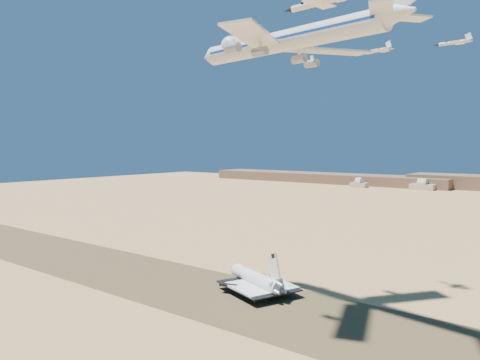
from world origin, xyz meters
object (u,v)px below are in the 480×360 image
Objects in this scene: crew_c at (255,303)px; chase_jet_a at (314,4)px; chase_jet_f at (454,42)px; shuttle at (256,280)px; chase_jet_e at (377,50)px; carrier_747 at (280,42)px; crew_b at (266,302)px; crew_a at (261,299)px.

chase_jet_a is at bearing 175.04° from crew_c.
chase_jet_a is at bearing -86.42° from chase_jet_f.
chase_jet_e reaches higher than shuttle.
carrier_747 is (17.47, -10.60, 87.38)m from shuttle.
chase_jet_f reaches higher than chase_jet_e.
crew_b is 104.56m from chase_jet_e.
carrier_747 reaches higher than crew_b.
chase_jet_f is (39.23, 65.17, 5.67)m from carrier_747.
carrier_747 is at bearing -116.30° from chase_jet_f.
crew_b is at bearing -17.44° from shuttle.
crew_c is 0.11× the size of chase_jet_e.
chase_jet_e is (16.93, 43.19, 1.84)m from carrier_747.
shuttle is 2.46× the size of chase_jet_f.
chase_jet_e reaches higher than crew_a.
carrier_747 reaches higher than crew_c.
crew_b is at bearing 172.89° from carrier_747.
carrier_747 is at bearing 136.39° from chase_jet_a.
chase_jet_f is (48.42, 62.47, 97.04)m from crew_a.
crew_c is 127.29m from chase_jet_f.
carrier_747 is 57.02m from chase_jet_a.
carrier_747 is 56.96× the size of crew_c.
chase_jet_e is at bearing -82.98° from crew_c.
chase_jet_a is (43.15, -44.94, 87.12)m from crew_b.
carrier_747 is at bearing -92.94° from chase_jet_e.
crew_b is 1.02× the size of crew_c.
crew_a is 4.28m from crew_c.
crew_a reaches higher than crew_c.
chase_jet_a is at bearing -24.14° from shuttle.
crew_b is (3.05, -0.93, -0.00)m from crew_a.
shuttle is at bearing -131.35° from chase_jet_f.
shuttle is at bearing 157.77° from carrier_747.
crew_c is 0.10× the size of chase_jet_f.
crew_a is 1.00× the size of crew_b.
carrier_747 reaches higher than chase_jet_f.
crew_c is (8.44, -12.18, -4.00)m from shuttle.
carrier_747 is 76.28m from chase_jet_f.
carrier_747 is at bearing -117.29° from crew_b.
crew_a is at bearing -123.03° from chase_jet_f.
crew_a is 108.76m from chase_jet_a.
chase_jet_f is at bearing 67.98° from carrier_747.
carrier_747 is at bearing -10.78° from shuttle.
crew_b is at bearing 139.61° from chase_jet_a.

